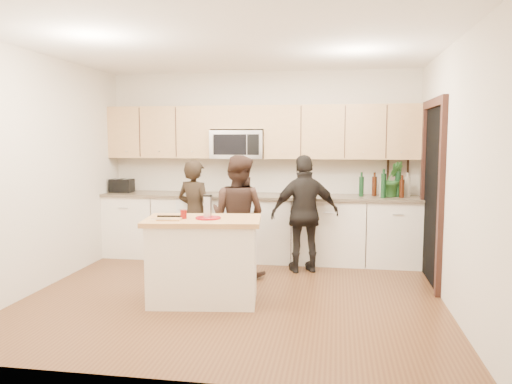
% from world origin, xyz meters
% --- Properties ---
extents(floor, '(4.50, 4.50, 0.00)m').
position_xyz_m(floor, '(0.00, 0.00, 0.00)').
color(floor, brown).
rests_on(floor, ground).
extents(room_shell, '(4.52, 4.02, 2.71)m').
position_xyz_m(room_shell, '(0.00, 0.00, 1.73)').
color(room_shell, beige).
rests_on(room_shell, ground).
extents(back_cabinetry, '(4.50, 0.66, 0.94)m').
position_xyz_m(back_cabinetry, '(0.00, 1.69, 0.47)').
color(back_cabinetry, white).
rests_on(back_cabinetry, ground).
extents(upper_cabinetry, '(4.50, 0.33, 0.75)m').
position_xyz_m(upper_cabinetry, '(0.03, 1.83, 1.84)').
color(upper_cabinetry, tan).
rests_on(upper_cabinetry, ground).
extents(microwave, '(0.76, 0.41, 0.40)m').
position_xyz_m(microwave, '(-0.31, 1.80, 1.65)').
color(microwave, silver).
rests_on(microwave, ground).
extents(doorway, '(0.06, 1.25, 2.20)m').
position_xyz_m(doorway, '(2.23, 0.90, 1.16)').
color(doorway, black).
rests_on(doorway, ground).
extents(framed_picture, '(0.30, 0.03, 0.38)m').
position_xyz_m(framed_picture, '(1.95, 1.98, 1.28)').
color(framed_picture, black).
rests_on(framed_picture, ground).
extents(dish_towel, '(0.34, 0.60, 0.48)m').
position_xyz_m(dish_towel, '(-0.95, 1.50, 0.80)').
color(dish_towel, white).
rests_on(dish_towel, ground).
extents(island, '(1.28, 0.85, 0.90)m').
position_xyz_m(island, '(-0.28, -0.26, 0.45)').
color(island, white).
rests_on(island, ground).
extents(red_plate, '(0.26, 0.26, 0.02)m').
position_xyz_m(red_plate, '(-0.22, -0.28, 0.91)').
color(red_plate, maroon).
rests_on(red_plate, island).
extents(box_grater, '(0.09, 0.07, 0.23)m').
position_xyz_m(box_grater, '(-0.23, -0.26, 1.04)').
color(box_grater, silver).
rests_on(box_grater, red_plate).
extents(drink_glass, '(0.07, 0.07, 0.09)m').
position_xyz_m(drink_glass, '(-0.47, -0.32, 0.95)').
color(drink_glass, maroon).
rests_on(drink_glass, island).
extents(cutting_board, '(0.26, 0.22, 0.02)m').
position_xyz_m(cutting_board, '(-0.59, -0.42, 0.91)').
color(cutting_board, tan).
rests_on(cutting_board, island).
extents(tongs, '(0.27, 0.06, 0.02)m').
position_xyz_m(tongs, '(-0.61, -0.34, 0.93)').
color(tongs, black).
rests_on(tongs, cutting_board).
extents(knife, '(0.22, 0.05, 0.01)m').
position_xyz_m(knife, '(-0.65, -0.50, 0.92)').
color(knife, silver).
rests_on(knife, cutting_board).
extents(toaster, '(0.32, 0.22, 0.20)m').
position_xyz_m(toaster, '(-2.05, 1.67, 1.04)').
color(toaster, black).
rests_on(toaster, back_cabinetry).
extents(bottle_cluster, '(0.69, 0.30, 0.40)m').
position_xyz_m(bottle_cluster, '(1.80, 1.70, 1.12)').
color(bottle_cluster, black).
rests_on(bottle_cluster, back_cabinetry).
extents(orchid, '(0.30, 0.26, 0.49)m').
position_xyz_m(orchid, '(1.86, 1.72, 1.18)').
color(orchid, '#2F702C').
rests_on(orchid, back_cabinetry).
extents(woman_left, '(0.62, 0.51, 1.45)m').
position_xyz_m(woman_left, '(-0.78, 1.13, 0.73)').
color(woman_left, black).
rests_on(woman_left, ground).
extents(woman_center, '(0.88, 0.77, 1.53)m').
position_xyz_m(woman_center, '(-0.12, 0.82, 0.76)').
color(woman_center, '#301F18').
rests_on(woman_center, ground).
extents(woman_right, '(0.97, 0.63, 1.53)m').
position_xyz_m(woman_right, '(0.70, 1.13, 0.76)').
color(woman_right, black).
rests_on(woman_right, ground).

